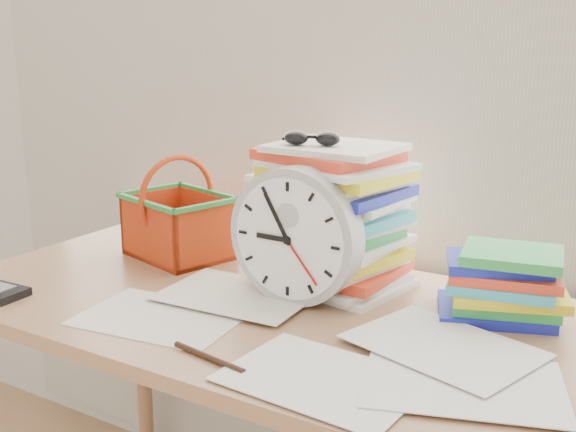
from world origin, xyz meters
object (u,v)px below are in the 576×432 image
Objects in this scene: clock at (296,236)px; book_stack at (505,283)px; paper_stack at (331,215)px; basket at (178,208)px; desk at (271,338)px.

book_stack is (0.38, 0.14, -0.07)m from clock.
basket is (-0.40, -0.02, -0.03)m from paper_stack.
book_stack is (0.41, 0.18, 0.14)m from desk.
paper_stack reaches higher than clock.
desk is 0.44m from basket.
book_stack is 0.96× the size of basket.
book_stack is at bearing 17.37° from basket.
paper_stack is at bearing 76.69° from desk.
basket is at bearing -176.90° from paper_stack.
basket reaches higher than desk.
paper_stack is 1.11× the size of clock.
paper_stack is at bearing 88.10° from clock.
paper_stack is 1.26× the size of basket.
book_stack reaches higher than desk.
clock reaches higher than book_stack.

